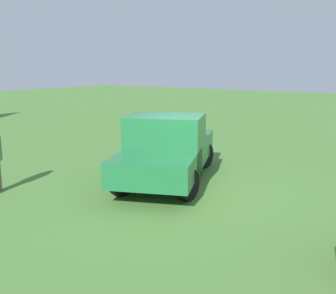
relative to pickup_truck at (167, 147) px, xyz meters
The scene contains 2 objects.
ground_plane 1.21m from the pickup_truck, 108.19° to the right, with size 80.00×80.00×0.00m, color #477533.
pickup_truck is the anchor object (origin of this frame).
Camera 1 is at (-8.31, -5.07, 3.02)m, focal length 42.87 mm.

